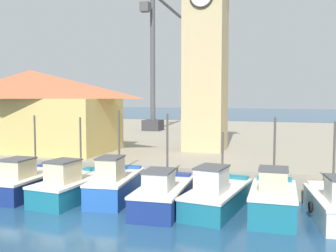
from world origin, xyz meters
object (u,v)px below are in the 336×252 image
Objects in this scene: fishing_boat_mid_left at (73,186)px; warehouse_left at (31,109)px; fishing_boat_right_inner at (217,195)px; fishing_boat_left_inner at (28,181)px; port_crane_near at (153,78)px; fishing_boat_far_right at (336,205)px; fishing_boat_center at (115,184)px; fishing_boat_mid_right at (164,194)px; fishing_boat_right_outer at (273,200)px; clock_tower at (206,39)px.

warehouse_left is (-7.65, 6.82, 3.62)m from fishing_boat_mid_left.
fishing_boat_right_inner is at bearing -22.98° from warehouse_left.
port_crane_near is at bearing 94.09° from fishing_boat_left_inner.
fishing_boat_mid_left is at bearing -178.04° from fishing_boat_far_right.
fishing_boat_left_inner is 1.02× the size of fishing_boat_center.
fishing_boat_far_right is 30.22m from port_crane_near.
warehouse_left is 0.80× the size of port_crane_near.
fishing_boat_mid_right is at bearing -15.27° from fishing_boat_center.
fishing_boat_right_inner is 0.43× the size of warehouse_left.
fishing_boat_mid_right is 4.99m from fishing_boat_right_outer.
fishing_boat_mid_left is 1.19× the size of fishing_boat_right_outer.
fishing_boat_mid_left reaches higher than fishing_boat_right_inner.
port_crane_near is (-17.15, 23.97, 6.65)m from fishing_boat_far_right.
clock_tower is 1.05× the size of port_crane_near.
port_crane_near is (-9.57, 24.55, 6.65)m from fishing_boat_mid_right.
fishing_boat_far_right is at bearing 8.76° from fishing_boat_right_outer.
fishing_boat_mid_right is 14.87m from warehouse_left.
warehouse_left is (-15.07, 6.39, 3.62)m from fishing_boat_right_inner.
fishing_boat_mid_right is at bearing -1.95° from fishing_boat_left_inner.
clock_tower is (-7.99, 10.00, 8.65)m from fishing_boat_far_right.
fishing_boat_far_right is at bearing -51.38° from clock_tower.
fishing_boat_right_inner is (5.33, -0.22, -0.08)m from fishing_boat_center.
fishing_boat_left_inner is at bearing 179.59° from fishing_boat_right_outer.
fishing_boat_far_right is at bearing 1.96° from fishing_boat_mid_left.
fishing_boat_right_inner is at bearing -2.35° from fishing_boat_center.
warehouse_left is at bearing 157.02° from fishing_boat_right_inner.
fishing_boat_mid_left is 14.28m from clock_tower.
fishing_boat_right_outer is 2.62m from fishing_boat_far_right.
fishing_boat_mid_right is 7.60m from fishing_boat_far_right.
warehouse_left reaches higher than fishing_boat_far_right.
fishing_boat_far_right is at bearing 0.05° from fishing_boat_right_inner.
fishing_boat_mid_left is 0.33× the size of port_crane_near.
fishing_boat_far_right is (2.59, 0.40, -0.11)m from fishing_boat_right_outer.
fishing_boat_far_right is (15.42, 0.31, -0.01)m from fishing_boat_left_inner.
clock_tower is at bearing 105.91° from fishing_boat_right_inner.
fishing_boat_mid_right is at bearing -28.86° from warehouse_left.
fishing_boat_right_inner is 0.33× the size of clock_tower.
fishing_boat_right_inner is 1.11× the size of fishing_boat_far_right.
fishing_boat_mid_left is at bearing -2.46° from fishing_boat_left_inner.
warehouse_left reaches higher than fishing_boat_right_inner.
fishing_boat_right_outer is (2.55, -0.39, 0.09)m from fishing_boat_right_inner.
warehouse_left is (-17.62, 6.79, 3.53)m from fishing_boat_right_outer.
fishing_boat_center reaches higher than fishing_boat_right_outer.
fishing_boat_center is at bearing 177.65° from fishing_boat_right_inner.
fishing_boat_right_outer is 0.26× the size of clock_tower.
fishing_boat_mid_right is at bearing -166.89° from fishing_boat_right_inner.
fishing_boat_left_inner is at bearing -85.91° from port_crane_near.
fishing_boat_mid_left is 1.06× the size of fishing_boat_far_right.
fishing_boat_mid_right is (4.98, -0.14, -0.02)m from fishing_boat_mid_left.
warehouse_left reaches higher than fishing_boat_right_outer.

